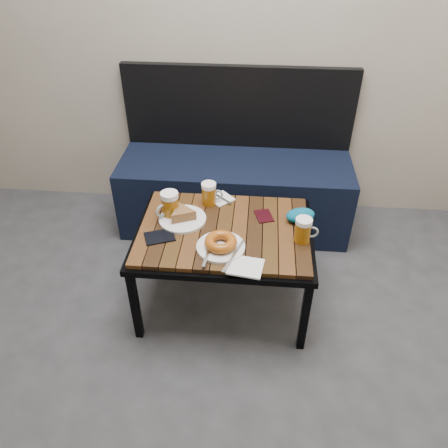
# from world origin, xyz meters

# --- Properties ---
(bench) EXTENTS (1.40, 0.50, 0.95)m
(bench) POSITION_xyz_m (0.13, 1.76, 0.27)
(bench) COLOR black
(bench) RESTS_ON ground
(cafe_table) EXTENTS (0.84, 0.62, 0.47)m
(cafe_table) POSITION_xyz_m (0.12, 1.05, 0.43)
(cafe_table) COLOR black
(cafe_table) RESTS_ON ground
(beer_mug_left) EXTENTS (0.12, 0.12, 0.14)m
(beer_mug_left) POSITION_xyz_m (-0.15, 1.13, 0.54)
(beer_mug_left) COLOR #94550B
(beer_mug_left) RESTS_ON cafe_table
(beer_mug_centre) EXTENTS (0.11, 0.08, 0.12)m
(beer_mug_centre) POSITION_xyz_m (0.03, 1.26, 0.53)
(beer_mug_centre) COLOR #94550B
(beer_mug_centre) RESTS_ON cafe_table
(beer_mug_right) EXTENTS (0.11, 0.08, 0.12)m
(beer_mug_right) POSITION_xyz_m (0.49, 1.00, 0.53)
(beer_mug_right) COLOR #94550B
(beer_mug_right) RESTS_ON cafe_table
(plate_pie) EXTENTS (0.23, 0.23, 0.06)m
(plate_pie) POSITION_xyz_m (-0.08, 1.10, 0.50)
(plate_pie) COLOR white
(plate_pie) RESTS_ON cafe_table
(plate_bagel) EXTENTS (0.22, 0.28, 0.06)m
(plate_bagel) POSITION_xyz_m (0.12, 0.91, 0.50)
(plate_bagel) COLOR white
(plate_bagel) RESTS_ON cafe_table
(napkin_left) EXTENTS (0.15, 0.15, 0.01)m
(napkin_left) POSITION_xyz_m (0.09, 1.30, 0.48)
(napkin_left) COLOR white
(napkin_left) RESTS_ON cafe_table
(napkin_right) EXTENTS (0.16, 0.14, 0.01)m
(napkin_right) POSITION_xyz_m (0.24, 0.79, 0.48)
(napkin_right) COLOR white
(napkin_right) RESTS_ON cafe_table
(passport_navy) EXTENTS (0.16, 0.14, 0.01)m
(passport_navy) POSITION_xyz_m (-0.17, 0.96, 0.48)
(passport_navy) COLOR black
(passport_navy) RESTS_ON cafe_table
(passport_burgundy) EXTENTS (0.10, 0.12, 0.01)m
(passport_burgundy) POSITION_xyz_m (0.31, 1.17, 0.47)
(passport_burgundy) COLOR black
(passport_burgundy) RESTS_ON cafe_table
(knit_pouch) EXTENTS (0.17, 0.14, 0.06)m
(knit_pouch) POSITION_xyz_m (0.48, 1.15, 0.50)
(knit_pouch) COLOR #054F84
(knit_pouch) RESTS_ON cafe_table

